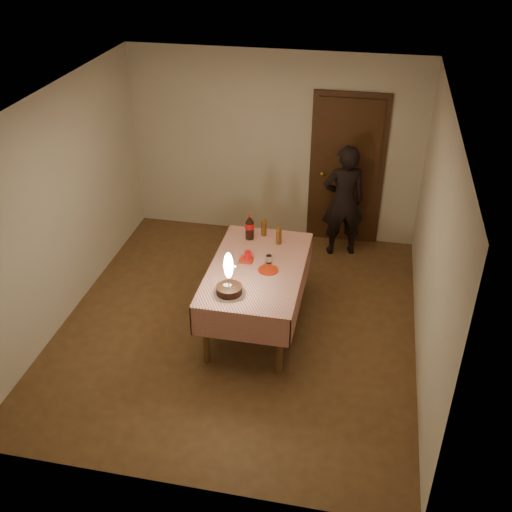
% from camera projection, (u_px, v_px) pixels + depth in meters
% --- Properties ---
extents(ground, '(4.00, 4.50, 0.01)m').
position_uv_depth(ground, '(239.00, 323.00, 6.94)').
color(ground, brown).
rests_on(ground, ground).
extents(room_shell, '(4.04, 4.54, 2.62)m').
position_uv_depth(room_shell, '(241.00, 192.00, 6.13)').
color(room_shell, beige).
rests_on(room_shell, ground).
extents(dining_table, '(1.02, 1.72, 0.78)m').
position_uv_depth(dining_table, '(257.00, 275.00, 6.58)').
color(dining_table, brown).
rests_on(dining_table, ground).
extents(birthday_cake, '(0.33, 0.33, 0.48)m').
position_uv_depth(birthday_cake, '(229.00, 283.00, 6.04)').
color(birthday_cake, white).
rests_on(birthday_cake, dining_table).
extents(red_plate, '(0.22, 0.22, 0.01)m').
position_uv_depth(red_plate, '(268.00, 270.00, 6.47)').
color(red_plate, '#B2240C').
rests_on(red_plate, dining_table).
extents(red_cup, '(0.08, 0.08, 0.10)m').
position_uv_depth(red_cup, '(248.00, 256.00, 6.63)').
color(red_cup, red).
rests_on(red_cup, dining_table).
extents(clear_cup, '(0.07, 0.07, 0.09)m').
position_uv_depth(clear_cup, '(269.00, 259.00, 6.58)').
color(clear_cup, white).
rests_on(clear_cup, dining_table).
extents(napkin_stack, '(0.15, 0.15, 0.02)m').
position_uv_depth(napkin_stack, '(246.00, 260.00, 6.63)').
color(napkin_stack, '#A82413').
rests_on(napkin_stack, dining_table).
extents(cola_bottle, '(0.10, 0.10, 0.32)m').
position_uv_depth(cola_bottle, '(250.00, 227.00, 6.97)').
color(cola_bottle, black).
rests_on(cola_bottle, dining_table).
extents(amber_bottle_left, '(0.06, 0.06, 0.26)m').
position_uv_depth(amber_bottle_left, '(264.00, 227.00, 7.06)').
color(amber_bottle_left, '#56310E').
rests_on(amber_bottle_left, dining_table).
extents(amber_bottle_right, '(0.06, 0.06, 0.26)m').
position_uv_depth(amber_bottle_right, '(279.00, 235.00, 6.89)').
color(amber_bottle_right, '#56310E').
rests_on(amber_bottle_right, dining_table).
extents(photographer, '(0.65, 0.51, 1.56)m').
position_uv_depth(photographer, '(344.00, 201.00, 7.90)').
color(photographer, black).
rests_on(photographer, ground).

